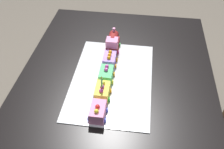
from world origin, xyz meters
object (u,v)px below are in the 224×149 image
Objects in this scene: dining_table at (115,98)px; cake_car_tanker_lemon at (102,92)px; cake_car_hopper_mint_green at (106,75)px; cake_car_flatbed_bubblegum at (98,112)px; birthday_candle at (102,82)px; cake_car_gondola_lavender at (110,60)px; cake_locomotive at (113,43)px.

cake_car_tanker_lemon reaches higher than dining_table.
cake_car_hopper_mint_green and cake_car_flatbed_bubblegum have the same top height.
cake_car_hopper_mint_green is (-0.03, -0.05, 0.14)m from dining_table.
dining_table is at bearing 166.94° from cake_car_flatbed_bubblegum.
birthday_candle is (0.13, 0.00, 0.07)m from cake_car_hopper_mint_green.
cake_car_flatbed_bubblegum is at bearing 0.00° from cake_car_hopper_mint_green.
birthday_candle is (0.10, -0.05, 0.21)m from dining_table.
cake_car_hopper_mint_green is 0.12m from cake_car_tanker_lemon.
cake_car_gondola_lavender is at bearing 180.00° from cake_car_tanker_lemon.
dining_table is at bearing 151.68° from cake_car_tanker_lemon.
cake_car_tanker_lemon is at bearing 0.00° from cake_car_gondola_lavender.
cake_car_hopper_mint_green is (0.12, 0.00, -0.00)m from cake_car_gondola_lavender.
birthday_candle reaches higher than dining_table.
cake_car_hopper_mint_green is 1.55× the size of birthday_candle.
cake_car_gondola_lavender reaches higher than dining_table.
cake_locomotive is 1.40× the size of cake_car_hopper_mint_green.
cake_locomotive is 0.48m from cake_car_flatbed_bubblegum.
cake_locomotive reaches higher than cake_car_gondola_lavender.
cake_locomotive is 0.25m from cake_car_hopper_mint_green.
birthday_candle is (0.37, 0.00, 0.06)m from cake_locomotive.
cake_car_gondola_lavender is at bearing -0.00° from cake_locomotive.
birthday_candle is at bearing 0.00° from cake_car_gondola_lavender.
cake_car_gondola_lavender is 1.00× the size of cake_car_hopper_mint_green.
cake_car_flatbed_bubblegum is (0.12, 0.00, -0.00)m from cake_car_tanker_lemon.
cake_car_tanker_lemon is at bearing -0.00° from cake_car_hopper_mint_green.
dining_table is 14.00× the size of cake_car_gondola_lavender.
cake_car_flatbed_bubblegum reaches higher than dining_table.
cake_car_flatbed_bubblegum is 0.13m from birthday_candle.
cake_car_gondola_lavender and cake_car_flatbed_bubblegum have the same top height.
birthday_candle is at bearing 180.00° from cake_car_flatbed_bubblegum.
cake_car_tanker_lemon is (0.09, -0.05, 0.14)m from dining_table.
cake_car_gondola_lavender is 0.25m from birthday_candle.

